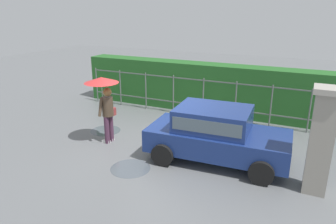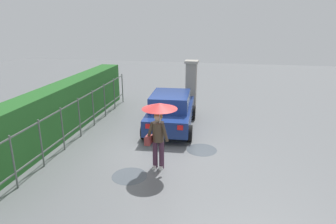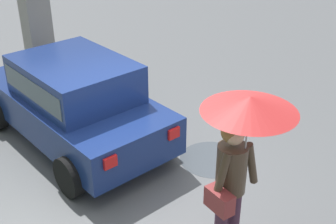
# 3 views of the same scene
# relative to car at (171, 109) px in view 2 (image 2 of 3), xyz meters

# --- Properties ---
(ground_plane) EXTENTS (40.00, 40.00, 0.00)m
(ground_plane) POSITION_rel_car_xyz_m (-1.52, -0.00, -0.80)
(ground_plane) COLOR slate
(car) EXTENTS (3.81, 2.02, 1.48)m
(car) POSITION_rel_car_xyz_m (0.00, 0.00, 0.00)
(car) COLOR navy
(car) RESTS_ON ground
(pedestrian) EXTENTS (1.01, 1.01, 2.05)m
(pedestrian) POSITION_rel_car_xyz_m (-3.36, -0.25, 0.69)
(pedestrian) COLOR #47283D
(pedestrian) RESTS_ON ground
(gate_pillar) EXTENTS (0.60, 0.60, 2.42)m
(gate_pillar) POSITION_rel_car_xyz_m (2.48, -0.52, 0.44)
(gate_pillar) COLOR gray
(gate_pillar) RESTS_ON ground
(fence_section) EXTENTS (9.80, 0.05, 1.50)m
(fence_section) POSITION_rel_car_xyz_m (-1.46, 3.19, 0.02)
(fence_section) COLOR #59605B
(fence_section) RESTS_ON ground
(hedge_row) EXTENTS (10.75, 0.90, 1.90)m
(hedge_row) POSITION_rel_car_xyz_m (-1.46, 4.00, 0.15)
(hedge_row) COLOR #235B23
(hedge_row) RESTS_ON ground
(puddle_near) EXTENTS (1.04, 1.04, 0.00)m
(puddle_near) POSITION_rel_car_xyz_m (-1.83, -1.40, -0.80)
(puddle_near) COLOR #4C545B
(puddle_near) RESTS_ON ground
(puddle_far) EXTENTS (1.01, 1.01, 0.00)m
(puddle_far) POSITION_rel_car_xyz_m (-3.97, 0.48, -0.80)
(puddle_far) COLOR #4C545B
(puddle_far) RESTS_ON ground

